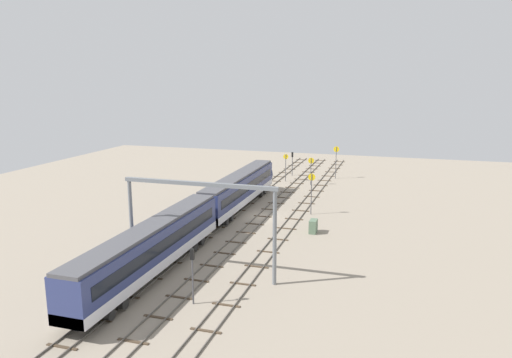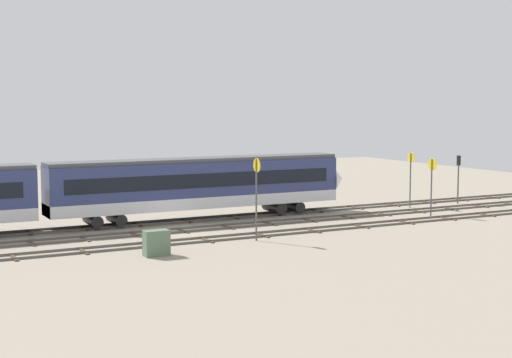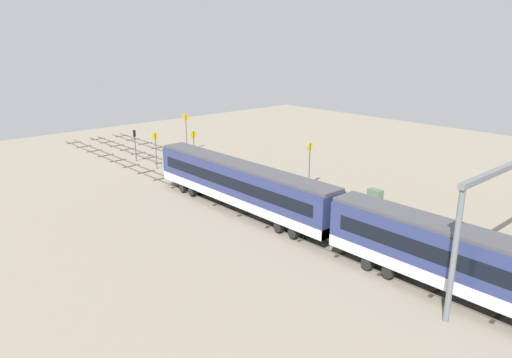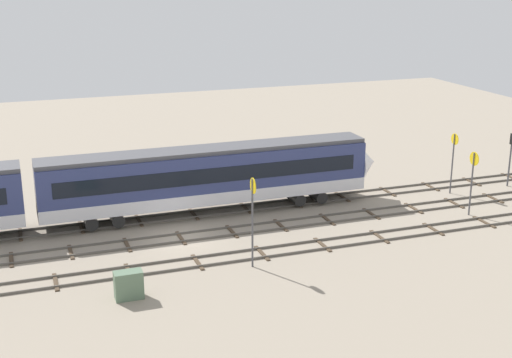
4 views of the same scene
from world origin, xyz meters
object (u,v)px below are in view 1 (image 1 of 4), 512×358
(speed_sign_mid_trackside, at_px, (286,164))
(speed_sign_distant_end, at_px, (336,157))
(speed_sign_near_foreground, at_px, (311,188))
(signal_light_trackside_departure, at_px, (292,160))
(relay_cabinet, at_px, (313,226))
(speed_sign_far_trackside, at_px, (311,167))
(train, at_px, (207,212))
(overhead_gantry, at_px, (199,209))
(signal_light_trackside_approach, at_px, (193,268))

(speed_sign_mid_trackside, xyz_separation_m, speed_sign_distant_end, (5.08, -8.21, 0.73))
(speed_sign_near_foreground, height_order, speed_sign_distant_end, speed_sign_distant_end)
(speed_sign_distant_end, distance_m, signal_light_trackside_departure, 8.34)
(signal_light_trackside_departure, bearing_deg, speed_sign_mid_trackside, -179.45)
(signal_light_trackside_departure, bearing_deg, relay_cabinet, -163.16)
(speed_sign_near_foreground, xyz_separation_m, speed_sign_far_trackside, (17.97, 3.39, -0.47))
(speed_sign_mid_trackside, relative_size, speed_sign_distant_end, 0.83)
(train, relative_size, overhead_gantry, 3.42)
(signal_light_trackside_approach, relative_size, signal_light_trackside_departure, 1.06)
(speed_sign_distant_end, bearing_deg, overhead_gantry, 172.86)
(relay_cabinet, bearing_deg, speed_sign_near_foreground, 12.46)
(train, bearing_deg, signal_light_trackside_departure, -2.91)
(overhead_gantry, xyz_separation_m, signal_light_trackside_approach, (-5.55, -1.76, -3.33))
(speed_sign_mid_trackside, relative_size, speed_sign_far_trackside, 1.03)
(overhead_gantry, height_order, signal_light_trackside_departure, overhead_gantry)
(train, bearing_deg, overhead_gantry, -160.29)
(overhead_gantry, xyz_separation_m, speed_sign_near_foreground, (23.17, -6.06, -2.76))
(signal_light_trackside_departure, height_order, relay_cabinet, signal_light_trackside_departure)
(speed_sign_near_foreground, xyz_separation_m, signal_light_trackside_departure, (25.33, 8.30, -0.73))
(speed_sign_far_trackside, xyz_separation_m, signal_light_trackside_approach, (-46.70, 0.90, -0.11))
(speed_sign_near_foreground, distance_m, relay_cabinet, 8.44)
(train, xyz_separation_m, speed_sign_near_foreground, (11.65, -10.18, 0.99))
(train, relative_size, speed_sign_distant_end, 8.49)
(overhead_gantry, height_order, speed_sign_mid_trackside, overhead_gantry)
(train, distance_m, speed_sign_mid_trackside, 31.43)
(train, xyz_separation_m, signal_light_trackside_approach, (-17.07, -5.89, 0.41))
(speed_sign_mid_trackside, bearing_deg, signal_light_trackside_departure, 0.55)
(speed_sign_mid_trackside, bearing_deg, speed_sign_far_trackside, -109.69)
(speed_sign_far_trackside, height_order, relay_cabinet, speed_sign_far_trackside)
(speed_sign_mid_trackside, distance_m, relay_cabinet, 29.32)
(speed_sign_far_trackside, bearing_deg, signal_light_trackside_approach, 178.89)
(train, relative_size, signal_light_trackside_approach, 10.71)
(speed_sign_near_foreground, distance_m, speed_sign_far_trackside, 18.29)
(speed_sign_mid_trackside, bearing_deg, signal_light_trackside_approach, -175.33)
(speed_sign_distant_end, distance_m, relay_cabinet, 32.75)
(relay_cabinet, bearing_deg, signal_light_trackside_departure, 16.84)
(speed_sign_near_foreground, bearing_deg, speed_sign_distant_end, 0.10)
(speed_sign_far_trackside, relative_size, signal_light_trackside_approach, 1.01)
(overhead_gantry, bearing_deg, speed_sign_near_foreground, -14.65)
(overhead_gantry, bearing_deg, signal_light_trackside_departure, 2.65)
(train, distance_m, speed_sign_far_trackside, 30.40)
(train, xyz_separation_m, speed_sign_mid_trackside, (31.36, -1.93, 0.53))
(train, relative_size, speed_sign_near_foreground, 9.00)
(speed_sign_mid_trackside, bearing_deg, overhead_gantry, -177.07)
(speed_sign_near_foreground, bearing_deg, signal_light_trackside_approach, 171.50)
(overhead_gantry, relative_size, relay_cabinet, 9.34)
(speed_sign_mid_trackside, xyz_separation_m, signal_light_trackside_approach, (-48.43, -3.96, -0.12))
(train, height_order, speed_sign_mid_trackside, train)
(speed_sign_far_trackside, relative_size, speed_sign_distant_end, 0.80)
(speed_sign_mid_trackside, height_order, signal_light_trackside_approach, speed_sign_mid_trackside)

